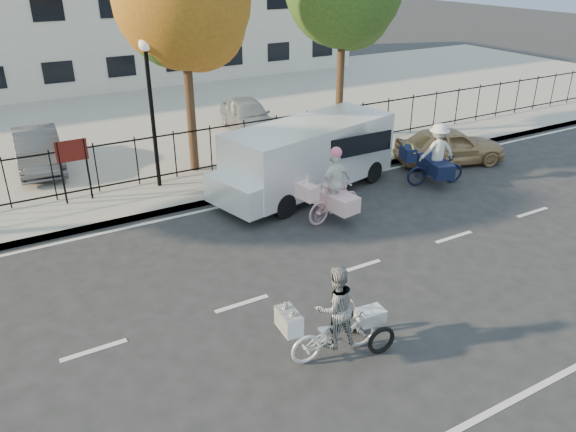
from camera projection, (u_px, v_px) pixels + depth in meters
ground at (242, 304)px, 11.61m from camera, size 120.00×120.00×0.00m
road_markings at (242, 304)px, 11.61m from camera, size 60.00×9.52×0.01m
curb at (163, 212)px, 15.53m from camera, size 60.00×0.10×0.15m
sidewalk at (151, 199)px, 16.36m from camera, size 60.00×2.20×0.15m
parking_lot at (85, 125)px, 23.33m from camera, size 60.00×15.60×0.15m
iron_fence at (137, 161)px, 16.86m from camera, size 58.00×0.06×1.50m
building at (36, 26)px, 29.91m from camera, size 34.00×10.00×6.00m
lamppost at (149, 88)px, 15.83m from camera, size 0.36×0.36×4.33m
street_sign at (73, 159)px, 15.49m from camera, size 0.85×0.06×1.80m
zebra_trike at (335, 322)px, 9.89m from camera, size 2.10×0.84×1.79m
unicorn_bike at (334, 194)px, 14.90m from camera, size 2.09×1.48×2.07m
bull_bike at (435, 161)px, 17.26m from camera, size 2.15×1.52×1.94m
white_van at (307, 155)px, 16.60m from camera, size 6.25×3.19×2.09m
gold_sedan at (450, 146)px, 19.05m from camera, size 3.97×2.52×1.26m
lot_car_c at (38, 150)px, 18.18m from camera, size 1.57×3.93×1.27m
lot_car_d at (248, 115)px, 21.96m from camera, size 2.09×3.97×1.29m
tree_mid at (187, 6)px, 16.32m from camera, size 4.02×4.02×7.37m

